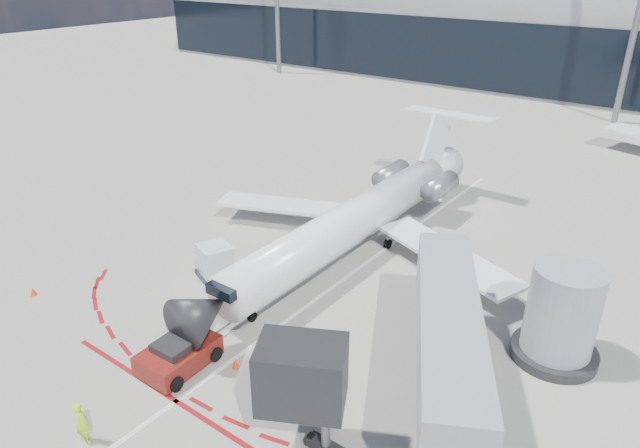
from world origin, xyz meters
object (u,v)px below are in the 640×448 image
Objects in this scene: regional_jet at (359,217)px; uld_container at (216,262)px; pushback_tug at (178,355)px; ramp_worker at (82,422)px.

regional_jet is 9.78× the size of uld_container.
pushback_tug is at bearing -90.97° from regional_jet.
ramp_worker is at bearing -45.79° from uld_container.
regional_jet is at bearing 81.43° from uld_container.
ramp_worker is (0.52, -5.23, 0.30)m from pushback_tug.
ramp_worker is 0.68× the size of uld_container.
regional_jet is 4.78× the size of pushback_tug.
pushback_tug is at bearing -95.11° from ramp_worker.
regional_jet is 20.00m from ramp_worker.
ramp_worker is 12.87m from uld_container.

